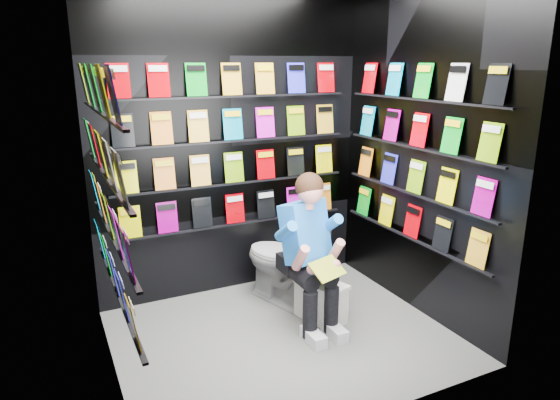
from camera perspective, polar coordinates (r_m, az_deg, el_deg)
name	(u,v)px	position (r m, az deg, el deg)	size (l,w,h in m)	color
floor	(283,337)	(3.89, 0.38, -15.36)	(2.40, 2.40, 0.00)	#5A5A58
wall_back	(232,146)	(4.32, -5.49, 6.15)	(2.40, 0.04, 2.60)	black
wall_front	(370,204)	(2.58, 10.30, -0.45)	(2.40, 0.04, 2.60)	black
wall_left	(99,186)	(3.09, -19.98, 1.50)	(0.04, 2.00, 2.60)	black
wall_right	(421,154)	(4.08, 15.79, 5.09)	(0.04, 2.00, 2.60)	black
comics_back	(233,146)	(4.29, -5.35, 6.16)	(2.10, 0.06, 1.37)	orange
comics_left	(104,185)	(3.09, -19.44, 1.65)	(0.06, 1.70, 1.37)	orange
comics_right	(418,154)	(4.06, 15.47, 5.13)	(0.06, 1.70, 1.37)	orange
toilet	(282,261)	(4.26, 0.25, -6.96)	(0.42, 0.75, 0.73)	silver
longbox	(321,302)	(4.07, 4.70, -11.58)	(0.22, 0.39, 0.29)	white
longbox_lid	(321,284)	(4.00, 4.75, -9.52)	(0.23, 0.41, 0.03)	white
reader	(304,233)	(3.81, 2.78, -3.76)	(0.47, 0.69, 1.28)	blue
held_comic	(327,269)	(3.59, 5.44, -7.82)	(0.26, 0.01, 0.18)	green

